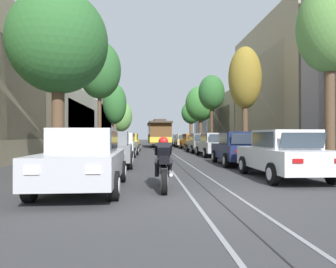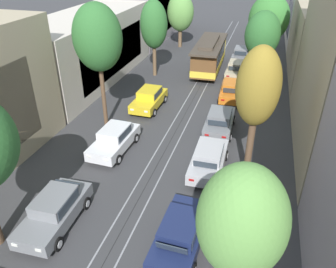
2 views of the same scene
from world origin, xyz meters
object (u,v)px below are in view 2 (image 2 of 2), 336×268
(street_tree_kerb_left_second, at_px, (98,38))
(street_tree_kerb_left_fourth, at_px, (180,13))
(street_tree_kerb_left_mid, at_px, (154,25))
(street_tree_kerb_right_second, at_px, (258,89))
(street_tree_kerb_right_fourth, at_px, (269,19))
(fire_hydrant, at_px, (52,187))
(parked_car_yellow_fourth_left, at_px, (149,99))
(street_tree_kerb_right_far, at_px, (272,8))
(parked_car_grey_fourth_right, at_px, (220,121))
(parked_car_beige_sixth_right, at_px, (236,69))
(street_tree_kerb_right_mid, at_px, (262,36))
(street_tree_kerb_right_near, at_px, (241,225))
(parked_car_silver_mid_right, at_px, (208,159))
(parked_car_orange_fifth_right, at_px, (232,90))
(cable_car_trolley, at_px, (209,56))
(parked_car_white_mid_left, at_px, (114,139))
(parked_car_grey_second_left, at_px, (55,211))
(parked_car_navy_second_right, at_px, (181,233))
(parked_car_grey_far_right, at_px, (241,54))

(street_tree_kerb_left_second, distance_m, street_tree_kerb_left_fourth, 22.55)
(street_tree_kerb_left_mid, height_order, street_tree_kerb_right_second, street_tree_kerb_right_second)
(street_tree_kerb_right_fourth, height_order, fire_hydrant, street_tree_kerb_right_fourth)
(parked_car_yellow_fourth_left, distance_m, street_tree_kerb_right_far, 22.70)
(street_tree_kerb_left_second, xyz_separation_m, street_tree_kerb_right_far, (10.59, 24.43, -1.47))
(parked_car_grey_fourth_right, bearing_deg, parked_car_beige_sixth_right, 90.13)
(street_tree_kerb_right_mid, bearing_deg, street_tree_kerb_right_near, -89.25)
(parked_car_silver_mid_right, xyz_separation_m, street_tree_kerb_right_second, (2.18, 0.28, 4.48))
(parked_car_grey_fourth_right, distance_m, parked_car_orange_fifth_right, 5.90)
(parked_car_silver_mid_right, relative_size, street_tree_kerb_left_fourth, 0.67)
(parked_car_orange_fifth_right, height_order, cable_car_trolley, cable_car_trolley)
(parked_car_white_mid_left, distance_m, street_tree_kerb_left_second, 6.54)
(street_tree_kerb_left_fourth, bearing_deg, street_tree_kerb_right_mid, -56.92)
(parked_car_grey_fourth_right, distance_m, street_tree_kerb_right_mid, 7.40)
(parked_car_grey_second_left, bearing_deg, parked_car_white_mid_left, 89.96)
(street_tree_kerb_right_fourth, relative_size, fire_hydrant, 9.11)
(parked_car_grey_fourth_right, distance_m, street_tree_kerb_left_fourth, 22.72)
(parked_car_navy_second_right, height_order, street_tree_kerb_right_near, street_tree_kerb_right_near)
(parked_car_beige_sixth_right, bearing_deg, parked_car_grey_far_right, 89.90)
(parked_car_grey_far_right, distance_m, street_tree_kerb_left_fourth, 9.72)
(parked_car_silver_mid_right, distance_m, street_tree_kerb_left_second, 10.39)
(street_tree_kerb_left_mid, bearing_deg, cable_car_trolley, 25.37)
(parked_car_yellow_fourth_left, bearing_deg, fire_hydrant, -97.28)
(cable_car_trolley, bearing_deg, fire_hydrant, -101.94)
(parked_car_orange_fifth_right, bearing_deg, street_tree_kerb_right_near, -83.94)
(parked_car_grey_second_left, bearing_deg, street_tree_kerb_right_second, 37.89)
(parked_car_white_mid_left, relative_size, fire_hydrant, 5.26)
(parked_car_silver_mid_right, bearing_deg, street_tree_kerb_right_second, 7.38)
(street_tree_kerb_left_mid, bearing_deg, street_tree_kerb_left_second, -90.11)
(parked_car_grey_fourth_right, xyz_separation_m, cable_car_trolley, (-2.93, 12.21, 0.86))
(parked_car_grey_far_right, bearing_deg, parked_car_yellow_fourth_left, -112.26)
(parked_car_silver_mid_right, bearing_deg, street_tree_kerb_right_fourth, 82.81)
(parked_car_grey_far_right, relative_size, street_tree_kerb_left_fourth, 0.67)
(parked_car_orange_fifth_right, xyz_separation_m, fire_hydrant, (-7.64, -15.18, -0.38))
(parked_car_yellow_fourth_left, distance_m, parked_car_silver_mid_right, 9.44)
(parked_car_grey_second_left, xyz_separation_m, street_tree_kerb_right_second, (8.32, 6.47, 4.48))
(parked_car_grey_far_right, distance_m, street_tree_kerb_right_far, 7.71)
(street_tree_kerb_left_mid, distance_m, cable_car_trolley, 6.48)
(parked_car_grey_second_left, bearing_deg, parked_car_orange_fifth_right, 69.94)
(street_tree_kerb_right_near, bearing_deg, fire_hydrant, 152.68)
(parked_car_beige_sixth_right, bearing_deg, fire_hydrant, -109.68)
(parked_car_white_mid_left, distance_m, street_tree_kerb_right_fourth, 20.15)
(parked_car_white_mid_left, distance_m, street_tree_kerb_right_far, 28.91)
(parked_car_beige_sixth_right, bearing_deg, street_tree_kerb_right_second, -81.94)
(parked_car_grey_fourth_right, xyz_separation_m, fire_hydrant, (-7.47, -9.28, -0.38))
(street_tree_kerb_left_fourth, xyz_separation_m, street_tree_kerb_right_fourth, (10.57, -7.59, 1.15))
(parked_car_beige_sixth_right, bearing_deg, parked_car_silver_mid_right, -89.61)
(parked_car_grey_second_left, bearing_deg, cable_car_trolley, 82.38)
(parked_car_navy_second_right, bearing_deg, fire_hydrant, 167.97)
(parked_car_yellow_fourth_left, distance_m, parked_car_navy_second_right, 14.40)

